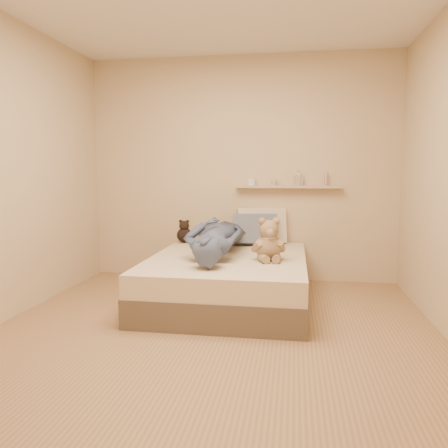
% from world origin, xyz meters
% --- Properties ---
extents(room, '(3.80, 3.80, 3.80)m').
position_xyz_m(room, '(0.00, 0.00, 1.30)').
color(room, '#9C7750').
rests_on(room, ground).
extents(bed, '(1.50, 1.90, 0.45)m').
position_xyz_m(bed, '(0.00, 0.93, 0.22)').
color(bed, brown).
rests_on(bed, floor).
extents(game_console, '(0.18, 0.13, 0.06)m').
position_xyz_m(game_console, '(-0.14, 0.36, 0.60)').
color(game_console, '#BABBC1').
rests_on(game_console, bed).
extents(teddy_bear, '(0.33, 0.33, 0.41)m').
position_xyz_m(teddy_bear, '(0.40, 0.78, 0.62)').
color(teddy_bear, '#8F734E').
rests_on(teddy_bear, bed).
extents(dark_plush, '(0.18, 0.18, 0.27)m').
position_xyz_m(dark_plush, '(-0.63, 1.66, 0.57)').
color(dark_plush, black).
rests_on(dark_plush, bed).
extents(pillow_cream, '(0.59, 0.38, 0.42)m').
position_xyz_m(pillow_cream, '(0.26, 1.76, 0.65)').
color(pillow_cream, beige).
rests_on(pillow_cream, bed).
extents(pillow_grey, '(0.53, 0.34, 0.37)m').
position_xyz_m(pillow_grey, '(0.19, 1.62, 0.62)').
color(pillow_grey, slate).
rests_on(pillow_grey, bed).
extents(person, '(0.63, 1.56, 0.37)m').
position_xyz_m(person, '(-0.14, 0.99, 0.63)').
color(person, '#414966').
rests_on(person, bed).
extents(wall_shelf, '(1.20, 0.12, 0.03)m').
position_xyz_m(wall_shelf, '(0.55, 1.84, 1.10)').
color(wall_shelf, tan).
rests_on(wall_shelf, wall_back).
extents(shelf_bottles, '(0.91, 0.11, 0.17)m').
position_xyz_m(shelf_bottles, '(0.49, 1.84, 1.18)').
color(shelf_bottles, white).
rests_on(shelf_bottles, wall_shelf).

